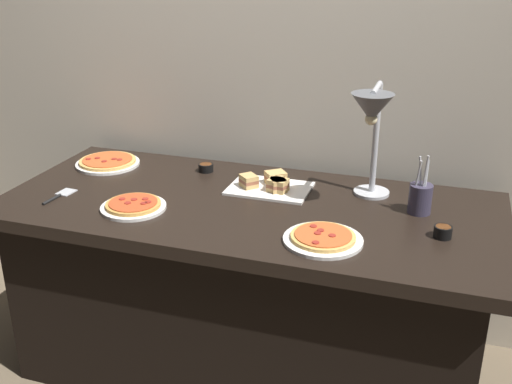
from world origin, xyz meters
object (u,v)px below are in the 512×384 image
(pizza_plate_front, at_px, (323,238))
(utensil_holder, at_px, (420,198))
(sauce_cup_far, at_px, (206,167))
(pizza_plate_center, at_px, (108,162))
(sauce_cup_near, at_px, (443,231))
(sandwich_platter, at_px, (270,185))
(serving_spatula, at_px, (59,196))
(pizza_plate_raised_stand, at_px, (133,206))
(heat_lamp, at_px, (372,118))

(pizza_plate_front, distance_m, utensil_holder, 0.45)
(sauce_cup_far, height_order, utensil_holder, utensil_holder)
(pizza_plate_center, distance_m, sauce_cup_near, 1.48)
(pizza_plate_front, distance_m, pizza_plate_center, 1.16)
(sandwich_platter, bearing_deg, sauce_cup_near, -18.50)
(pizza_plate_center, distance_m, utensil_holder, 1.36)
(utensil_holder, height_order, serving_spatula, utensil_holder)
(pizza_plate_front, relative_size, sauce_cup_near, 4.35)
(pizza_plate_raised_stand, distance_m, sandwich_platter, 0.55)
(sauce_cup_far, distance_m, serving_spatula, 0.62)
(pizza_plate_center, height_order, utensil_holder, utensil_holder)
(pizza_plate_front, distance_m, sandwich_platter, 0.49)
(heat_lamp, bearing_deg, pizza_plate_center, 174.41)
(sauce_cup_far, bearing_deg, sandwich_platter, -19.74)
(heat_lamp, xyz_separation_m, utensil_holder, (0.19, 0.02, -0.29))
(pizza_plate_front, bearing_deg, sauce_cup_far, 141.43)
(pizza_plate_front, xyz_separation_m, pizza_plate_raised_stand, (-0.73, 0.04, 0.00))
(heat_lamp, relative_size, sauce_cup_near, 7.34)
(sandwich_platter, bearing_deg, pizza_plate_raised_stand, -141.72)
(pizza_plate_center, xyz_separation_m, sauce_cup_near, (1.45, -0.28, 0.01))
(heat_lamp, bearing_deg, utensil_holder, 4.57)
(pizza_plate_center, height_order, pizza_plate_raised_stand, same)
(serving_spatula, bearing_deg, pizza_plate_front, -3.24)
(pizza_plate_front, height_order, sauce_cup_near, sauce_cup_near)
(heat_lamp, bearing_deg, pizza_plate_raised_stand, -161.09)
(pizza_plate_front, bearing_deg, sauce_cup_near, 22.66)
(pizza_plate_center, relative_size, pizza_plate_raised_stand, 1.15)
(utensil_holder, bearing_deg, sandwich_platter, 175.86)
(utensil_holder, relative_size, serving_spatula, 1.32)
(sauce_cup_near, bearing_deg, pizza_plate_center, 168.98)
(sauce_cup_near, xyz_separation_m, serving_spatula, (-1.44, -0.10, -0.02))
(heat_lamp, relative_size, serving_spatula, 2.61)
(sauce_cup_far, bearing_deg, pizza_plate_center, -172.29)
(sandwich_platter, distance_m, serving_spatula, 0.83)
(utensil_holder, bearing_deg, sauce_cup_far, 170.06)
(sauce_cup_far, xyz_separation_m, utensil_holder, (0.91, -0.16, 0.04))
(sauce_cup_far, bearing_deg, serving_spatula, -134.84)
(pizza_plate_raised_stand, bearing_deg, sandwich_platter, 38.28)
(heat_lamp, relative_size, pizza_plate_center, 1.60)
(heat_lamp, bearing_deg, sauce_cup_far, 166.32)
(pizza_plate_front, height_order, sauce_cup_far, sauce_cup_far)
(pizza_plate_raised_stand, relative_size, sauce_cup_near, 3.98)
(pizza_plate_center, bearing_deg, sandwich_platter, -4.18)
(sauce_cup_far, height_order, serving_spatula, sauce_cup_far)
(sandwich_platter, relative_size, serving_spatula, 1.87)
(utensil_holder, bearing_deg, sauce_cup_near, -63.62)
(serving_spatula, bearing_deg, pizza_plate_raised_stand, -2.86)
(heat_lamp, height_order, serving_spatula, heat_lamp)
(pizza_plate_raised_stand, xyz_separation_m, sandwich_platter, (0.43, 0.34, 0.01))
(heat_lamp, distance_m, serving_spatula, 1.23)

